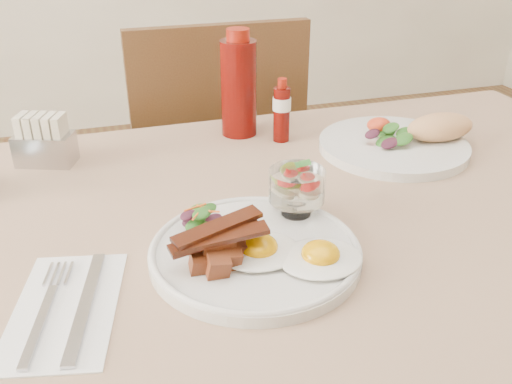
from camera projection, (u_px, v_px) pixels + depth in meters
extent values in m
cylinder|color=#53361A|center=(459.00, 246.00, 1.50)|extent=(0.06, 0.06, 0.71)
cube|color=#53361A|center=(310.00, 228.00, 0.87)|extent=(1.30, 0.85, 0.04)
cube|color=#9D7D60|center=(311.00, 216.00, 0.86)|extent=(1.33, 0.88, 0.00)
cylinder|color=#53361A|center=(160.00, 294.00, 1.54)|extent=(0.04, 0.04, 0.45)
cylinder|color=#53361A|center=(285.00, 270.00, 1.63)|extent=(0.04, 0.04, 0.45)
cylinder|color=#53361A|center=(143.00, 228.00, 1.84)|extent=(0.04, 0.04, 0.45)
cylinder|color=#53361A|center=(249.00, 211.00, 1.93)|extent=(0.04, 0.04, 0.45)
cube|color=#53361A|center=(207.00, 177.00, 1.62)|extent=(0.42, 0.42, 0.03)
cube|color=#53361A|center=(222.00, 123.00, 1.35)|extent=(0.42, 0.03, 0.46)
cylinder|color=silver|center=(255.00, 253.00, 0.75)|extent=(0.28, 0.28, 0.02)
ellipsoid|color=white|center=(320.00, 258.00, 0.72)|extent=(0.12, 0.11, 0.01)
ellipsoid|color=orange|center=(321.00, 254.00, 0.71)|extent=(0.05, 0.05, 0.03)
ellipsoid|color=white|center=(259.00, 251.00, 0.73)|extent=(0.12, 0.11, 0.01)
ellipsoid|color=orange|center=(259.00, 246.00, 0.73)|extent=(0.05, 0.05, 0.03)
cube|color=maroon|center=(212.00, 251.00, 0.72)|extent=(0.03, 0.03, 0.02)
cube|color=maroon|center=(229.00, 257.00, 0.70)|extent=(0.03, 0.03, 0.03)
cube|color=maroon|center=(200.00, 263.00, 0.70)|extent=(0.03, 0.03, 0.02)
cube|color=maroon|center=(237.00, 248.00, 0.73)|extent=(0.03, 0.03, 0.02)
cube|color=maroon|center=(218.00, 265.00, 0.69)|extent=(0.03, 0.03, 0.03)
cube|color=maroon|center=(199.00, 250.00, 0.72)|extent=(0.03, 0.03, 0.02)
cube|color=maroon|center=(224.00, 241.00, 0.71)|extent=(0.03, 0.03, 0.02)
cube|color=maroon|center=(212.00, 245.00, 0.70)|extent=(0.03, 0.03, 0.02)
cube|color=#4D1E0C|center=(216.00, 238.00, 0.70)|extent=(0.12, 0.04, 0.01)
cube|color=#4D1E0C|center=(221.00, 237.00, 0.69)|extent=(0.12, 0.03, 0.01)
cube|color=#4D1E0C|center=(217.00, 227.00, 0.70)|extent=(0.12, 0.06, 0.01)
ellipsoid|color=#1F4F15|center=(201.00, 227.00, 0.79)|extent=(0.04, 0.03, 0.01)
ellipsoid|color=#1F4F15|center=(212.00, 221.00, 0.80)|extent=(0.03, 0.03, 0.01)
ellipsoid|color=#371120|center=(191.00, 221.00, 0.79)|extent=(0.03, 0.02, 0.01)
ellipsoid|color=#1F4F15|center=(205.00, 228.00, 0.77)|extent=(0.04, 0.03, 0.01)
ellipsoid|color=#1F4F15|center=(195.00, 225.00, 0.77)|extent=(0.03, 0.03, 0.01)
ellipsoid|color=#371120|center=(213.00, 219.00, 0.78)|extent=(0.03, 0.02, 0.01)
ellipsoid|color=#1F4F15|center=(198.00, 210.00, 0.79)|extent=(0.03, 0.03, 0.01)
ellipsoid|color=#1F4F15|center=(208.00, 209.00, 0.79)|extent=(0.03, 0.02, 0.01)
ellipsoid|color=#371120|center=(188.00, 215.00, 0.77)|extent=(0.03, 0.02, 0.01)
ellipsoid|color=#1F4F15|center=(202.00, 213.00, 0.77)|extent=(0.03, 0.03, 0.01)
cylinder|color=orange|center=(204.00, 209.00, 0.78)|extent=(0.02, 0.03, 0.01)
cylinder|color=orange|center=(195.00, 207.00, 0.78)|extent=(0.03, 0.01, 0.01)
cylinder|color=orange|center=(208.00, 211.00, 0.77)|extent=(0.03, 0.02, 0.01)
cylinder|color=orange|center=(198.00, 213.00, 0.77)|extent=(0.02, 0.03, 0.01)
cylinder|color=white|center=(296.00, 210.00, 0.83)|extent=(0.04, 0.04, 0.01)
cylinder|color=white|center=(296.00, 203.00, 0.82)|extent=(0.02, 0.02, 0.01)
cylinder|color=white|center=(297.00, 185.00, 0.81)|extent=(0.08, 0.08, 0.05)
cylinder|color=beige|center=(289.00, 188.00, 0.82)|extent=(0.02, 0.02, 0.01)
cylinder|color=beige|center=(306.00, 191.00, 0.80)|extent=(0.02, 0.02, 0.01)
cylinder|color=beige|center=(298.00, 182.00, 0.82)|extent=(0.02, 0.02, 0.01)
cylinder|color=#95B035|center=(291.00, 174.00, 0.81)|extent=(0.03, 0.03, 0.01)
cone|color=red|center=(305.00, 178.00, 0.79)|extent=(0.02, 0.02, 0.02)
cone|color=red|center=(288.00, 173.00, 0.80)|extent=(0.02, 0.02, 0.02)
cone|color=red|center=(300.00, 166.00, 0.81)|extent=(0.02, 0.02, 0.02)
ellipsoid|color=#36802E|center=(300.00, 164.00, 0.79)|extent=(0.02, 0.01, 0.00)
ellipsoid|color=#36802E|center=(306.00, 163.00, 0.79)|extent=(0.02, 0.01, 0.00)
cylinder|color=silver|center=(393.00, 146.00, 1.07)|extent=(0.28, 0.28, 0.02)
ellipsoid|color=#1F4F15|center=(386.00, 141.00, 1.05)|extent=(0.05, 0.04, 0.01)
ellipsoid|color=#1F4F15|center=(387.00, 133.00, 1.08)|extent=(0.04, 0.04, 0.01)
ellipsoid|color=#371120|center=(390.00, 143.00, 1.03)|extent=(0.04, 0.03, 0.01)
ellipsoid|color=#1F4F15|center=(403.00, 139.00, 1.04)|extent=(0.05, 0.04, 0.01)
ellipsoid|color=#1F4F15|center=(404.00, 132.00, 1.06)|extent=(0.04, 0.03, 0.01)
ellipsoid|color=#371120|center=(372.00, 134.00, 1.05)|extent=(0.04, 0.03, 0.01)
ellipsoid|color=#1F4F15|center=(391.00, 128.00, 1.06)|extent=(0.04, 0.03, 0.01)
ellipsoid|color=red|center=(378.00, 127.00, 1.09)|extent=(0.05, 0.04, 0.03)
ellipsoid|color=tan|center=(440.00, 126.00, 1.07)|extent=(0.15, 0.10, 0.05)
cylinder|color=#500804|center=(239.00, 89.00, 1.11)|extent=(0.07, 0.07, 0.19)
cylinder|color=maroon|center=(238.00, 35.00, 1.06)|extent=(0.04, 0.04, 0.02)
cylinder|color=#500804|center=(282.00, 115.00, 1.09)|extent=(0.03, 0.03, 0.11)
cylinder|color=white|center=(282.00, 104.00, 1.08)|extent=(0.04, 0.04, 0.02)
cylinder|color=maroon|center=(282.00, 84.00, 1.07)|extent=(0.02, 0.02, 0.02)
cube|color=#B3B3B8|center=(45.00, 149.00, 1.01)|extent=(0.11, 0.09, 0.06)
cube|color=#C6B88C|center=(24.00, 131.00, 1.00)|extent=(0.03, 0.05, 0.06)
cube|color=#C6B88C|center=(33.00, 131.00, 1.00)|extent=(0.03, 0.05, 0.06)
cube|color=#C6B88C|center=(42.00, 131.00, 0.99)|extent=(0.03, 0.05, 0.06)
cube|color=#C6B88C|center=(52.00, 132.00, 0.99)|extent=(0.03, 0.05, 0.06)
cube|color=#C6B88C|center=(61.00, 132.00, 0.99)|extent=(0.03, 0.05, 0.06)
cube|color=white|center=(66.00, 308.00, 0.66)|extent=(0.16, 0.23, 0.00)
cube|color=#B3B3B8|center=(86.00, 304.00, 0.66)|extent=(0.06, 0.20, 0.00)
cube|color=#B3B3B8|center=(39.00, 324.00, 0.63)|extent=(0.04, 0.14, 0.00)
cube|color=#B3B3B8|center=(48.00, 274.00, 0.72)|extent=(0.01, 0.05, 0.00)
cube|color=#B3B3B8|center=(55.00, 274.00, 0.72)|extent=(0.01, 0.05, 0.00)
cube|color=#B3B3B8|center=(62.00, 273.00, 0.72)|extent=(0.01, 0.05, 0.00)
cube|color=#B3B3B8|center=(69.00, 273.00, 0.72)|extent=(0.01, 0.05, 0.00)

